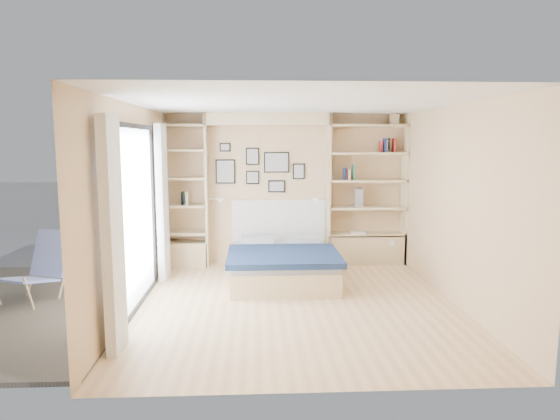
{
  "coord_description": "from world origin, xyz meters",
  "views": [
    {
      "loc": [
        -0.51,
        -6.08,
        2.05
      ],
      "look_at": [
        -0.16,
        0.9,
        1.08
      ],
      "focal_mm": 32.0,
      "sensor_mm": 36.0,
      "label": 1
    }
  ],
  "objects": [
    {
      "name": "deck_chair",
      "position": [
        -3.32,
        0.35,
        0.43
      ],
      "size": [
        0.81,
        1.02,
        0.9
      ],
      "rotation": [
        0.0,
        0.0,
        -0.35
      ],
      "color": "tan",
      "rests_on": "ground"
    },
    {
      "name": "ground",
      "position": [
        0.0,
        0.0,
        0.0
      ],
      "size": [
        4.5,
        4.5,
        0.0
      ],
      "primitive_type": "plane",
      "color": "#E2BD81",
      "rests_on": "ground"
    },
    {
      "name": "deck",
      "position": [
        -3.6,
        0.0,
        0.0
      ],
      "size": [
        3.2,
        4.0,
        0.05
      ],
      "primitive_type": "cube",
      "color": "#665B4B",
      "rests_on": "ground"
    },
    {
      "name": "bed",
      "position": [
        -0.11,
        1.12,
        0.26
      ],
      "size": [
        1.58,
        2.1,
        1.07
      ],
      "color": "tan",
      "rests_on": "ground"
    },
    {
      "name": "reading_lamps",
      "position": [
        -0.3,
        2.0,
        1.1
      ],
      "size": [
        1.92,
        0.12,
        0.15
      ],
      "color": "silver",
      "rests_on": "ground"
    },
    {
      "name": "photo_gallery",
      "position": [
        -0.45,
        2.22,
        1.6
      ],
      "size": [
        1.48,
        0.02,
        0.82
      ],
      "color": "black",
      "rests_on": "ground"
    },
    {
      "name": "shelf_decor",
      "position": [
        1.08,
        2.07,
        1.69
      ],
      "size": [
        3.57,
        0.23,
        2.03
      ],
      "color": "#A51E1E",
      "rests_on": "ground"
    },
    {
      "name": "room_shell",
      "position": [
        -0.39,
        1.52,
        1.08
      ],
      "size": [
        4.5,
        4.5,
        4.5
      ],
      "color": "tan",
      "rests_on": "ground"
    }
  ]
}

